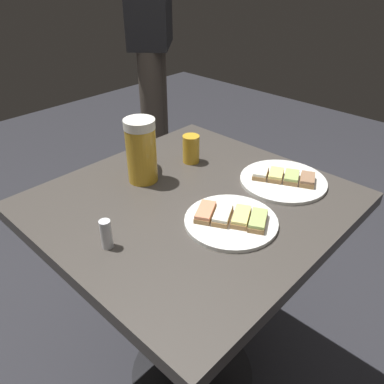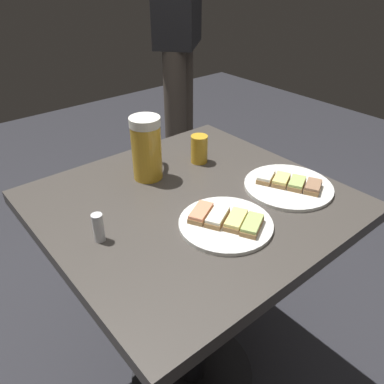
{
  "view_description": "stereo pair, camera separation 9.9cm",
  "coord_description": "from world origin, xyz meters",
  "px_view_note": "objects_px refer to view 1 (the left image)",
  "views": [
    {
      "loc": [
        -0.61,
        -0.58,
        1.31
      ],
      "look_at": [
        0.0,
        0.0,
        0.79
      ],
      "focal_mm": 35.84,
      "sensor_mm": 36.0,
      "label": 1
    },
    {
      "loc": [
        -0.54,
        -0.65,
        1.31
      ],
      "look_at": [
        0.0,
        0.0,
        0.79
      ],
      "focal_mm": 35.84,
      "sensor_mm": 36.0,
      "label": 2
    }
  ],
  "objects_px": {
    "plate_far": "(283,180)",
    "beer_mug": "(141,150)",
    "plate_near": "(231,220)",
    "patron_standing": "(151,35)",
    "salt_shaker": "(107,235)",
    "beer_glass_small": "(191,149)"
  },
  "relations": [
    {
      "from": "plate_far",
      "to": "beer_mug",
      "type": "relative_size",
      "value": 1.33
    },
    {
      "from": "plate_near",
      "to": "patron_standing",
      "type": "relative_size",
      "value": 0.13
    },
    {
      "from": "salt_shaker",
      "to": "patron_standing",
      "type": "bearing_deg",
      "value": 44.12
    },
    {
      "from": "salt_shaker",
      "to": "patron_standing",
      "type": "xyz_separation_m",
      "value": [
        0.92,
        0.89,
        0.19
      ]
    },
    {
      "from": "beer_mug",
      "to": "beer_glass_small",
      "type": "bearing_deg",
      "value": -8.32
    },
    {
      "from": "plate_near",
      "to": "salt_shaker",
      "type": "bearing_deg",
      "value": 151.59
    },
    {
      "from": "plate_near",
      "to": "beer_glass_small",
      "type": "bearing_deg",
      "value": 60.27
    },
    {
      "from": "beer_glass_small",
      "to": "patron_standing",
      "type": "bearing_deg",
      "value": 55.9
    },
    {
      "from": "plate_far",
      "to": "beer_mug",
      "type": "height_order",
      "value": "beer_mug"
    },
    {
      "from": "plate_near",
      "to": "beer_glass_small",
      "type": "height_order",
      "value": "beer_glass_small"
    },
    {
      "from": "beer_mug",
      "to": "patron_standing",
      "type": "relative_size",
      "value": 0.11
    },
    {
      "from": "beer_mug",
      "to": "beer_glass_small",
      "type": "height_order",
      "value": "beer_mug"
    },
    {
      "from": "plate_near",
      "to": "beer_mug",
      "type": "height_order",
      "value": "beer_mug"
    },
    {
      "from": "plate_far",
      "to": "beer_mug",
      "type": "bearing_deg",
      "value": 130.5
    },
    {
      "from": "plate_far",
      "to": "salt_shaker",
      "type": "bearing_deg",
      "value": 166.25
    },
    {
      "from": "beer_glass_small",
      "to": "plate_far",
      "type": "bearing_deg",
      "value": -72.64
    },
    {
      "from": "plate_near",
      "to": "beer_mug",
      "type": "bearing_deg",
      "value": 90.95
    },
    {
      "from": "plate_far",
      "to": "beer_glass_small",
      "type": "relative_size",
      "value": 2.81
    },
    {
      "from": "plate_far",
      "to": "plate_near",
      "type": "bearing_deg",
      "value": -176.86
    },
    {
      "from": "plate_far",
      "to": "salt_shaker",
      "type": "relative_size",
      "value": 3.48
    },
    {
      "from": "beer_mug",
      "to": "salt_shaker",
      "type": "xyz_separation_m",
      "value": [
        -0.25,
        -0.18,
        -0.06
      ]
    },
    {
      "from": "plate_near",
      "to": "beer_mug",
      "type": "distance_m",
      "value": 0.32
    }
  ]
}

